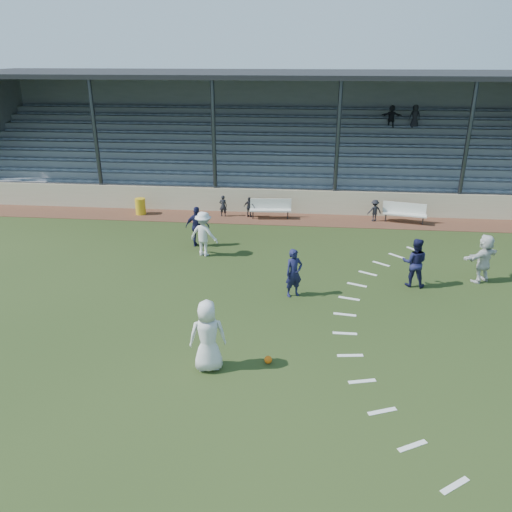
{
  "coord_description": "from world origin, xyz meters",
  "views": [
    {
      "loc": [
        1.54,
        -12.74,
        7.59
      ],
      "look_at": [
        0.0,
        2.5,
        1.3
      ],
      "focal_mm": 35.0,
      "sensor_mm": 36.0,
      "label": 1
    }
  ],
  "objects": [
    {
      "name": "player_white_wing",
      "position": [
        -2.39,
        5.54,
        0.91
      ],
      "size": [
        1.32,
        0.99,
        1.81
      ],
      "primitive_type": "imported",
      "rotation": [
        0.0,
        0.0,
        2.84
      ],
      "color": "silver",
      "rests_on": "ground"
    },
    {
      "name": "sub_left_far",
      "position": [
        -1.15,
        10.66,
        0.52
      ],
      "size": [
        0.63,
        0.41,
        0.99
      ],
      "primitive_type": "imported",
      "rotation": [
        0.0,
        0.0,
        2.84
      ],
      "color": "black",
      "rests_on": "cinder_track"
    },
    {
      "name": "sub_right",
      "position": [
        4.89,
        10.62,
        0.55
      ],
      "size": [
        0.76,
        0.57,
        1.05
      ],
      "primitive_type": "imported",
      "rotation": [
        0.0,
        0.0,
        3.44
      ],
      "color": "black",
      "rests_on": "cinder_track"
    },
    {
      "name": "player_white_lead",
      "position": [
        -0.76,
        -2.07,
        0.96
      ],
      "size": [
        1.06,
        0.81,
        1.92
      ],
      "primitive_type": "imported",
      "rotation": [
        0.0,
        0.0,
        3.38
      ],
      "color": "silver",
      "rests_on": "ground"
    },
    {
      "name": "player_navy_wing",
      "position": [
        -2.85,
        6.53,
        0.85
      ],
      "size": [
        1.01,
        0.45,
        1.71
      ],
      "primitive_type": "imported",
      "rotation": [
        0.0,
        0.0,
        3.17
      ],
      "color": "#15173B",
      "rests_on": "ground"
    },
    {
      "name": "cinder_track",
      "position": [
        0.0,
        10.5,
        0.01
      ],
      "size": [
        34.0,
        2.0,
        0.02
      ],
      "primitive_type": "cube",
      "color": "#522F21",
      "rests_on": "ground"
    },
    {
      "name": "ground",
      "position": [
        0.0,
        0.0,
        0.0
      ],
      "size": [
        90.0,
        90.0,
        0.0
      ],
      "primitive_type": "plane",
      "color": "#243415",
      "rests_on": "ground"
    },
    {
      "name": "grandstand",
      "position": [
        0.01,
        16.26,
        2.2
      ],
      "size": [
        34.6,
        9.0,
        6.61
      ],
      "color": "gray",
      "rests_on": "ground"
    },
    {
      "name": "bench_right",
      "position": [
        6.27,
        10.54,
        0.58
      ],
      "size": [
        2.04,
        0.88,
        0.95
      ],
      "rotation": [
        0.0,
        0.0,
        -0.22
      ],
      "color": "silver",
      "rests_on": "cinder_track"
    },
    {
      "name": "penalty_arc",
      "position": [
        4.12,
        0.0,
        0.01
      ],
      "size": [
        3.89,
        14.63,
        0.01
      ],
      "color": "white",
      "rests_on": "ground"
    },
    {
      "name": "retaining_wall",
      "position": [
        0.0,
        11.55,
        0.6
      ],
      "size": [
        34.0,
        0.18,
        1.2
      ],
      "primitive_type": "cube",
      "color": "beige",
      "rests_on": "ground"
    },
    {
      "name": "football",
      "position": [
        0.75,
        -1.7,
        0.1
      ],
      "size": [
        0.21,
        0.21,
        0.21
      ],
      "primitive_type": "sphere",
      "color": "#E55E0D",
      "rests_on": "ground"
    },
    {
      "name": "player_navy_lead",
      "position": [
        1.28,
        2.3,
        0.83
      ],
      "size": [
        0.72,
        0.65,
        1.65
      ],
      "primitive_type": "imported",
      "rotation": [
        0.0,
        0.0,
        0.53
      ],
      "color": "#15173B",
      "rests_on": "ground"
    },
    {
      "name": "sub_left_near",
      "position": [
        -2.46,
        10.65,
        0.55
      ],
      "size": [
        0.4,
        0.28,
        1.06
      ],
      "primitive_type": "imported",
      "rotation": [
        0.0,
        0.0,
        3.07
      ],
      "color": "black",
      "rests_on": "cinder_track"
    },
    {
      "name": "player_navy_mid",
      "position": [
        5.39,
        3.51,
        0.87
      ],
      "size": [
        0.95,
        0.8,
        1.74
      ],
      "primitive_type": "imported",
      "rotation": [
        0.0,
        0.0,
        2.97
      ],
      "color": "#15173B",
      "rests_on": "ground"
    },
    {
      "name": "bench_left",
      "position": [
        -0.1,
        10.58,
        0.58
      ],
      "size": [
        2.03,
        0.62,
        0.95
      ],
      "rotation": [
        0.0,
        0.0,
        0.09
      ],
      "color": "silver",
      "rests_on": "cinder_track"
    },
    {
      "name": "trash_bin",
      "position": [
        -6.63,
        10.56,
        0.42
      ],
      "size": [
        0.5,
        0.5,
        0.8
      ],
      "primitive_type": "cylinder",
      "color": "gold",
      "rests_on": "cinder_track"
    },
    {
      "name": "player_white_back",
      "position": [
        7.87,
        4.12,
        0.88
      ],
      "size": [
        1.63,
        1.35,
        1.75
      ],
      "primitive_type": "imported",
      "rotation": [
        0.0,
        0.0,
        3.74
      ],
      "color": "silver",
      "rests_on": "ground"
    }
  ]
}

